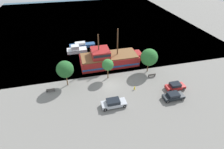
# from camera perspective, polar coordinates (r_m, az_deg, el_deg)

# --- Properties ---
(ground_plane) EXTENTS (160.00, 160.00, 0.00)m
(ground_plane) POSITION_cam_1_polar(r_m,az_deg,el_deg) (37.46, -0.43, -3.38)
(ground_plane) COLOR gray
(water_surface) EXTENTS (80.00, 80.00, 0.00)m
(water_surface) POSITION_cam_1_polar(r_m,az_deg,el_deg) (76.45, -8.59, 17.06)
(water_surface) COLOR #33566B
(water_surface) RESTS_ON ground
(pirate_ship) EXTENTS (15.47, 5.75, 9.17)m
(pirate_ship) POSITION_cam_1_polar(r_m,az_deg,el_deg) (43.43, -1.16, 5.17)
(pirate_ship) COLOR #A31E1E
(pirate_ship) RESTS_ON water_surface
(moored_boat_dockside) EXTENTS (5.48, 2.40, 2.04)m
(moored_boat_dockside) POSITION_cam_1_polar(r_m,az_deg,el_deg) (50.63, -11.50, 7.96)
(moored_boat_dockside) COLOR silver
(moored_boat_dockside) RESTS_ON water_surface
(moored_boat_outer) EXTENTS (7.47, 1.89, 1.54)m
(moored_boat_outer) POSITION_cam_1_polar(r_m,az_deg,el_deg) (53.40, -9.81, 9.45)
(moored_boat_outer) COLOR navy
(moored_boat_outer) RESTS_ON water_surface
(parked_car_curb_front) EXTENTS (4.58, 1.91, 1.52)m
(parked_car_curb_front) POSITION_cam_1_polar(r_m,az_deg,el_deg) (32.26, 0.54, -9.31)
(parked_car_curb_front) COLOR #B7BCC6
(parked_car_curb_front) RESTS_ON ground_plane
(parked_car_curb_mid) EXTENTS (4.08, 1.82, 1.40)m
(parked_car_curb_mid) POSITION_cam_1_polar(r_m,az_deg,el_deg) (35.72, 19.41, -6.65)
(parked_car_curb_mid) COLOR black
(parked_car_curb_mid) RESTS_ON ground_plane
(parked_car_curb_rear) EXTENTS (3.99, 1.79, 1.44)m
(parked_car_curb_rear) POSITION_cam_1_polar(r_m,az_deg,el_deg) (38.26, 19.94, -3.61)
(parked_car_curb_rear) COLOR #B21E1E
(parked_car_curb_rear) RESTS_ON ground_plane
(fire_hydrant) EXTENTS (0.42, 0.25, 0.76)m
(fire_hydrant) POSITION_cam_1_polar(r_m,az_deg,el_deg) (36.32, 7.39, -4.34)
(fire_hydrant) COLOR yellow
(fire_hydrant) RESTS_ON ground_plane
(bench_promenade_east) EXTENTS (1.63, 0.45, 0.85)m
(bench_promenade_east) POSITION_cam_1_polar(r_m,az_deg,el_deg) (37.58, -19.42, -4.80)
(bench_promenade_east) COLOR #4C4742
(bench_promenade_east) RESTS_ON ground_plane
(bench_promenade_west) EXTENTS (1.64, 0.45, 0.85)m
(bench_promenade_west) POSITION_cam_1_polar(r_m,az_deg,el_deg) (40.61, 12.92, -0.19)
(bench_promenade_west) COLOR #4C4742
(bench_promenade_west) RESTS_ON ground_plane
(tree_row_east) EXTENTS (3.51, 3.51, 5.74)m
(tree_row_east) POSITION_cam_1_polar(r_m,az_deg,el_deg) (36.37, -15.11, 1.65)
(tree_row_east) COLOR brown
(tree_row_east) RESTS_ON ground_plane
(tree_row_mideast) EXTENTS (2.53, 2.53, 4.78)m
(tree_row_mideast) POSITION_cam_1_polar(r_m,az_deg,el_deg) (37.48, -1.40, 3.18)
(tree_row_mideast) COLOR brown
(tree_row_mideast) RESTS_ON ground_plane
(tree_row_midwest) EXTENTS (3.90, 3.90, 5.76)m
(tree_row_midwest) POSITION_cam_1_polar(r_m,az_deg,el_deg) (40.53, 12.03, 5.52)
(tree_row_midwest) COLOR brown
(tree_row_midwest) RESTS_ON ground_plane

